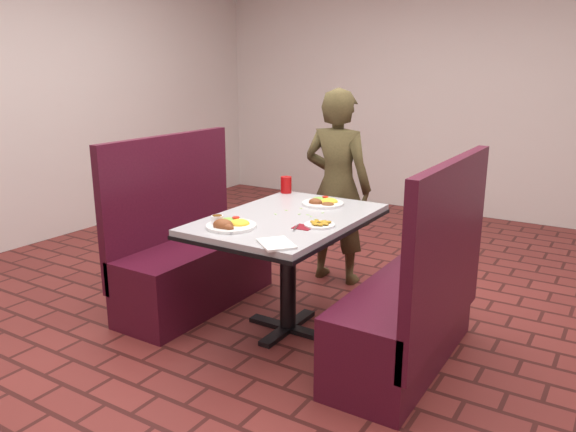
% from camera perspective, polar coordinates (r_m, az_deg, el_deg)
% --- Properties ---
extents(room, '(7.00, 7.04, 2.82)m').
position_cam_1_polar(room, '(3.27, 0.00, 20.07)').
color(room, maroon).
rests_on(room, ground).
extents(dining_table, '(0.81, 1.21, 0.75)m').
position_cam_1_polar(dining_table, '(3.40, 0.00, -1.57)').
color(dining_table, '#B3B6B8').
rests_on(dining_table, ground).
extents(booth_bench_left, '(0.47, 1.20, 1.17)m').
position_cam_1_polar(booth_bench_left, '(3.96, -9.87, -4.30)').
color(booth_bench_left, '#4D1124').
rests_on(booth_bench_left, ground).
extents(booth_bench_right, '(0.47, 1.20, 1.17)m').
position_cam_1_polar(booth_bench_right, '(3.19, 12.42, -9.31)').
color(booth_bench_right, '#4D1124').
rests_on(booth_bench_right, ground).
extents(diner_person, '(0.55, 0.37, 1.47)m').
position_cam_1_polar(diner_person, '(4.26, 5.03, 2.93)').
color(diner_person, brown).
rests_on(diner_person, ground).
extents(near_dinner_plate, '(0.28, 0.28, 0.09)m').
position_cam_1_polar(near_dinner_plate, '(3.14, -5.94, -0.62)').
color(near_dinner_plate, white).
rests_on(near_dinner_plate, dining_table).
extents(far_dinner_plate, '(0.27, 0.27, 0.07)m').
position_cam_1_polar(far_dinner_plate, '(3.66, 3.62, 1.56)').
color(far_dinner_plate, white).
rests_on(far_dinner_plate, dining_table).
extents(plantain_plate, '(0.17, 0.17, 0.03)m').
position_cam_1_polar(plantain_plate, '(3.17, 3.22, -0.82)').
color(plantain_plate, white).
rests_on(plantain_plate, dining_table).
extents(maroon_napkin, '(0.11, 0.11, 0.00)m').
position_cam_1_polar(maroon_napkin, '(3.13, 1.58, -1.15)').
color(maroon_napkin, maroon).
rests_on(maroon_napkin, dining_table).
extents(spoon_utensil, '(0.05, 0.12, 0.00)m').
position_cam_1_polar(spoon_utensil, '(3.11, 0.79, -1.20)').
color(spoon_utensil, silver).
rests_on(spoon_utensil, dining_table).
extents(red_tumbler, '(0.08, 0.08, 0.12)m').
position_cam_1_polar(red_tumbler, '(3.98, -0.19, 3.19)').
color(red_tumbler, '#AF0B0C').
rests_on(red_tumbler, dining_table).
extents(paper_napkin, '(0.26, 0.25, 0.01)m').
position_cam_1_polar(paper_napkin, '(2.83, -1.20, -2.84)').
color(paper_napkin, white).
rests_on(paper_napkin, dining_table).
extents(knife_utensil, '(0.01, 0.18, 0.00)m').
position_cam_1_polar(knife_utensil, '(3.07, -4.88, -1.35)').
color(knife_utensil, '#B9B9BD').
rests_on(knife_utensil, dining_table).
extents(fork_utensil, '(0.02, 0.14, 0.00)m').
position_cam_1_polar(fork_utensil, '(3.14, -5.33, -1.01)').
color(fork_utensil, silver).
rests_on(fork_utensil, dining_table).
extents(lettuce_shreds, '(0.28, 0.32, 0.00)m').
position_cam_1_polar(lettuce_shreds, '(3.40, 1.11, 0.15)').
color(lettuce_shreds, '#98CB51').
rests_on(lettuce_shreds, dining_table).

